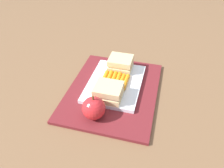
# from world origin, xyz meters

# --- Properties ---
(ground_plane) EXTENTS (2.40, 2.40, 0.00)m
(ground_plane) POSITION_xyz_m (0.00, 0.00, 0.00)
(ground_plane) COLOR brown
(lunchbag_mat) EXTENTS (0.36, 0.28, 0.01)m
(lunchbag_mat) POSITION_xyz_m (0.00, 0.00, 0.01)
(lunchbag_mat) COLOR maroon
(lunchbag_mat) RESTS_ON ground_plane
(food_tray) EXTENTS (0.23, 0.17, 0.01)m
(food_tray) POSITION_xyz_m (-0.03, 0.00, 0.02)
(food_tray) COLOR white
(food_tray) RESTS_ON lunchbag_mat
(sandwich_half_left) EXTENTS (0.07, 0.08, 0.04)m
(sandwich_half_left) POSITION_xyz_m (-0.10, 0.00, 0.04)
(sandwich_half_left) COLOR #DBC189
(sandwich_half_left) RESTS_ON food_tray
(sandwich_half_right) EXTENTS (0.07, 0.08, 0.04)m
(sandwich_half_right) POSITION_xyz_m (0.05, 0.00, 0.04)
(sandwich_half_right) COLOR #DBC189
(sandwich_half_right) RESTS_ON food_tray
(carrot_sticks_bundle) EXTENTS (0.08, 0.09, 0.02)m
(carrot_sticks_bundle) POSITION_xyz_m (-0.03, 0.00, 0.03)
(carrot_sticks_bundle) COLOR orange
(carrot_sticks_bundle) RESTS_ON food_tray
(apple) EXTENTS (0.07, 0.07, 0.08)m
(apple) POSITION_xyz_m (0.13, -0.02, 0.04)
(apple) COLOR red
(apple) RESTS_ON lunchbag_mat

